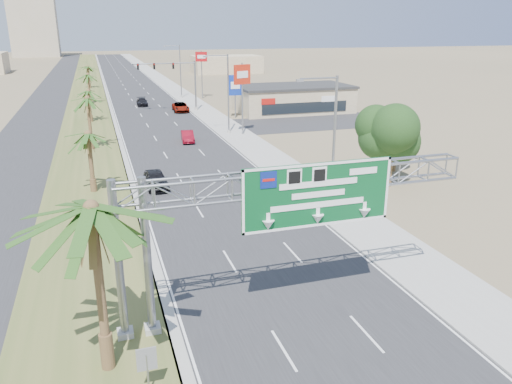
{
  "coord_description": "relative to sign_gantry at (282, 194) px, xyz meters",
  "views": [
    {
      "loc": [
        -8.69,
        -9.94,
        13.21
      ],
      "look_at": [
        -0.39,
        15.91,
        4.2
      ],
      "focal_mm": 35.0,
      "sensor_mm": 36.0,
      "label": 1
    }
  ],
  "objects": [
    {
      "name": "road",
      "position": [
        1.06,
        100.07,
        -6.05
      ],
      "size": [
        12.0,
        300.0,
        0.02
      ],
      "primitive_type": "cube",
      "color": "#28282B",
      "rests_on": "ground"
    },
    {
      "name": "sidewalk_right",
      "position": [
        9.56,
        100.07,
        -6.01
      ],
      "size": [
        4.0,
        300.0,
        0.1
      ],
      "primitive_type": "cube",
      "color": "#9E9B93",
      "rests_on": "ground"
    },
    {
      "name": "median_grass",
      "position": [
        -8.94,
        100.07,
        -6.0
      ],
      "size": [
        7.0,
        300.0,
        0.12
      ],
      "primitive_type": "cube",
      "color": "#455324",
      "rests_on": "ground"
    },
    {
      "name": "opposing_road",
      "position": [
        -15.94,
        100.07,
        -6.05
      ],
      "size": [
        8.0,
        300.0,
        0.02
      ],
      "primitive_type": "cube",
      "color": "#28282B",
      "rests_on": "ground"
    },
    {
      "name": "sign_gantry",
      "position": [
        0.0,
        0.0,
        0.0
      ],
      "size": [
        16.75,
        1.24,
        7.5
      ],
      "color": "gray",
      "rests_on": "ground"
    },
    {
      "name": "palm_near",
      "position": [
        -8.14,
        -1.93,
        0.87
      ],
      "size": [
        5.7,
        5.7,
        8.35
      ],
      "color": "brown",
      "rests_on": "ground"
    },
    {
      "name": "palm_row_b",
      "position": [
        -8.44,
        22.07,
        -1.16
      ],
      "size": [
        3.99,
        3.99,
        5.95
      ],
      "color": "brown",
      "rests_on": "ground"
    },
    {
      "name": "palm_row_c",
      "position": [
        -8.44,
        38.07,
        -0.39
      ],
      "size": [
        3.99,
        3.99,
        6.75
      ],
      "color": "brown",
      "rests_on": "ground"
    },
    {
      "name": "palm_row_d",
      "position": [
        -8.44,
        56.07,
        -1.64
      ],
      "size": [
        3.99,
        3.99,
        5.45
      ],
      "color": "brown",
      "rests_on": "ground"
    },
    {
      "name": "palm_row_e",
      "position": [
        -8.44,
        75.07,
        -0.97
      ],
      "size": [
        3.99,
        3.99,
        6.15
      ],
      "color": "brown",
      "rests_on": "ground"
    },
    {
      "name": "palm_row_f",
      "position": [
        -8.44,
        100.07,
        -1.35
      ],
      "size": [
        3.99,
        3.99,
        5.75
      ],
      "color": "brown",
      "rests_on": "ground"
    },
    {
      "name": "streetlight_near",
      "position": [
        8.36,
        12.07,
        -1.36
      ],
      "size": [
        3.27,
        0.44,
        10.0
      ],
      "color": "gray",
      "rests_on": "ground"
    },
    {
      "name": "streetlight_mid",
      "position": [
        8.36,
        42.07,
        -1.36
      ],
      "size": [
        3.27,
        0.44,
        10.0
      ],
      "color": "gray",
      "rests_on": "ground"
    },
    {
      "name": "streetlight_far",
      "position": [
        8.36,
        78.07,
        -1.36
      ],
      "size": [
        3.27,
        0.44,
        10.0
      ],
      "color": "gray",
      "rests_on": "ground"
    },
    {
      "name": "signal_mast",
      "position": [
        6.23,
        62.05,
        -1.21
      ],
      "size": [
        10.28,
        0.71,
        8.0
      ],
      "color": "gray",
      "rests_on": "ground"
    },
    {
      "name": "store_building",
      "position": [
        23.06,
        56.07,
        -4.06
      ],
      "size": [
        18.0,
        10.0,
        4.0
      ],
      "primitive_type": "cube",
      "color": "tan",
      "rests_on": "ground"
    },
    {
      "name": "oak_near",
      "position": [
        16.06,
        16.07,
        -1.53
      ],
      "size": [
        4.5,
        4.5,
        6.8
      ],
      "color": "brown",
      "rests_on": "ground"
    },
    {
      "name": "oak_far",
      "position": [
        19.06,
        20.07,
        -2.24
      ],
      "size": [
        3.5,
        3.5,
        5.6
      ],
      "color": "brown",
      "rests_on": "ground"
    },
    {
      "name": "median_signback_a",
      "position": [
        -6.74,
        -3.93,
        -4.61
      ],
      "size": [
        0.75,
        0.08,
        2.08
      ],
      "color": "gray",
      "rests_on": "ground"
    },
    {
      "name": "median_signback_b",
      "position": [
        -7.44,
        8.07,
        -4.61
      ],
      "size": [
        0.75,
        0.08,
        2.08
      ],
      "color": "gray",
      "rests_on": "ground"
    },
    {
      "name": "tower_distant",
      "position": [
        -30.94,
        240.07,
        11.44
      ],
      "size": [
        20.0,
        16.0,
        35.0
      ],
      "primitive_type": "cube",
      "color": "tan",
      "rests_on": "ground"
    },
    {
      "name": "building_distant_right",
      "position": [
        31.06,
        130.07,
        -3.56
      ],
      "size": [
        20.0,
        12.0,
        5.0
      ],
      "primitive_type": "cube",
      "color": "tan",
      "rests_on": "ground"
    },
    {
      "name": "car_left_lane",
      "position": [
        -3.3,
        21.74,
        -5.3
      ],
      "size": [
        1.95,
        4.51,
        1.51
      ],
      "primitive_type": "imported",
      "rotation": [
        0.0,
        0.0,
        0.04
      ],
      "color": "black",
      "rests_on": "ground"
    },
    {
      "name": "car_mid_lane",
      "position": [
        2.56,
        38.88,
        -5.39
      ],
      "size": [
        1.82,
        4.17,
        1.33
      ],
      "primitive_type": "imported",
      "rotation": [
        0.0,
        0.0,
        -0.1
      ],
      "color": "maroon",
      "rests_on": "ground"
    },
    {
      "name": "car_right_lane",
      "position": [
        5.6,
        61.71,
        -5.32
      ],
      "size": [
        2.7,
        5.39,
        1.47
      ],
      "primitive_type": "imported",
      "rotation": [
        0.0,
        0.0,
        -0.05
      ],
      "color": "gray",
      "rests_on": "ground"
    },
    {
      "name": "car_far",
      "position": [
        0.22,
        70.14,
        -5.4
      ],
      "size": [
        2.0,
        4.57,
        1.31
      ],
      "primitive_type": "imported",
      "rotation": [
        0.0,
        0.0,
        -0.04
      ],
      "color": "black",
      "rests_on": "ground"
    },
    {
      "name": "pole_sign_red_near",
      "position": [
        10.06,
        40.84,
        1.03
      ],
      "size": [
        2.34,
        1.16,
        9.0
      ],
      "color": "gray",
      "rests_on": "ground"
    },
    {
      "name": "pole_sign_blue",
      "position": [
        12.58,
        53.32,
        -1.35
      ],
      "size": [
        2.01,
        0.44,
        6.61
      ],
      "color": "gray",
      "rests_on": "ground"
    },
    {
      "name": "pole_sign_red_far",
      "position": [
        12.31,
        76.12,
        1.02
      ],
      "size": [
        2.16,
        1.09,
        8.94
      ],
      "color": "gray",
      "rests_on": "ground"
    }
  ]
}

